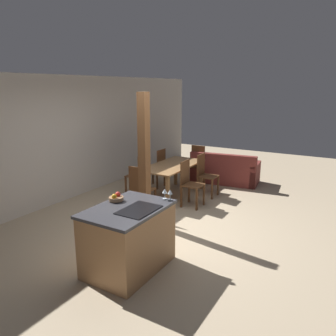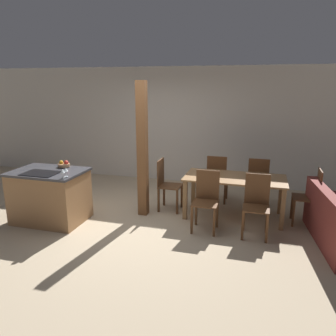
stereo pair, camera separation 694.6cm
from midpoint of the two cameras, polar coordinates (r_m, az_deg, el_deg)
The scene contains 14 objects.
ground_plane at distance 4.73m, azimuth 30.61°, elevation -18.04°, with size 16.00×16.00×0.00m, color tan.
wall_back at distance 6.73m, azimuth 26.72°, elevation 4.10°, with size 11.20×0.08×2.70m.
kitchen_island at distance 4.04m, azimuth 13.25°, elevation -14.54°, with size 1.20×0.85×0.91m.
fruit_bowl at distance 4.10m, azimuth 15.62°, elevation -6.64°, with size 0.21×0.21×0.11m.
wine_glass_near at distance 3.51m, azimuth 22.18°, elevation -9.62°, with size 0.07×0.07×0.15m.
wine_glass_middle at distance 3.59m, azimuth 22.04°, elevation -9.06°, with size 0.07×0.07×0.15m.
dining_table at distance 5.73m, azimuth 46.09°, elevation -7.96°, with size 1.74×0.85×0.73m.
dining_chair_near_left at distance 5.06m, azimuth 45.54°, elevation -11.90°, with size 0.40×0.40×0.96m.
dining_chair_near_right at distance 5.50m, azimuth 52.75°, elevation -11.52°, with size 0.40×0.40×0.96m.
dining_chair_far_left at distance 6.13m, azimuth 39.77°, elevation -6.85°, with size 0.40×0.40×0.96m.
dining_chair_far_right at distance 6.49m, azimuth 46.11°, elevation -6.94°, with size 0.40×0.40×0.96m.
dining_chair_head_end at distance 5.25m, azimuth 33.92°, elevation -9.08°, with size 0.40×0.40×0.96m.
dining_chair_foot_end at distance 6.50m, azimuth 55.48°, elevation -8.86°, with size 0.40×0.40×0.96m.
timber_post at distance 4.63m, azimuth 32.33°, elevation -2.83°, with size 0.16×0.16×2.37m.
Camera 2 is at (2.05, -4.88, 2.32)m, focal length 35.00 mm.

